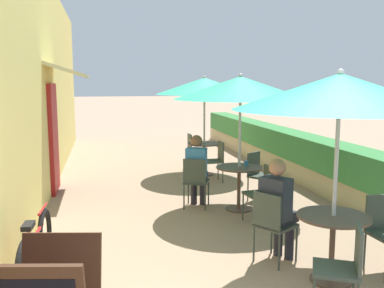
{
  "coord_description": "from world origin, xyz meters",
  "views": [
    {
      "loc": [
        -1.45,
        -2.45,
        2.14
      ],
      "look_at": [
        0.15,
        5.15,
        1.0
      ],
      "focal_mm": 40.0,
      "sensor_mm": 36.0,
      "label": 1
    }
  ],
  "objects": [
    {
      "name": "coffee_cup_mid",
      "position": [
        0.89,
        4.24,
        0.78
      ],
      "size": [
        0.07,
        0.07,
        0.09
      ],
      "color": "teal",
      "rests_on": "patio_table_mid"
    },
    {
      "name": "patio_table_near",
      "position": [
        0.91,
        1.51,
        0.53
      ],
      "size": [
        0.77,
        0.77,
        0.74
      ],
      "color": "brown",
      "rests_on": "ground_plane"
    },
    {
      "name": "planter_hedge",
      "position": [
        2.75,
        6.75,
        0.54
      ],
      "size": [
        0.6,
        12.69,
        1.01
      ],
      "color": "tan",
      "rests_on": "ground_plane"
    },
    {
      "name": "cafe_facade_wall",
      "position": [
        -2.54,
        6.71,
        2.09
      ],
      "size": [
        0.98,
        13.69,
        4.2
      ],
      "color": "#E0CC6B",
      "rests_on": "ground_plane"
    },
    {
      "name": "cafe_chair_mid_left",
      "position": [
        0.06,
        4.42,
        0.52
      ],
      "size": [
        0.52,
        0.52,
        0.87
      ],
      "rotation": [
        0.0,
        0.0,
        5.88
      ],
      "color": "#384238",
      "rests_on": "ground_plane"
    },
    {
      "name": "patio_umbrella_mid",
      "position": [
        0.75,
        4.21,
        2.04
      ],
      "size": [
        2.2,
        2.2,
        2.27
      ],
      "color": "#B7B7BC",
      "rests_on": "ground_plane"
    },
    {
      "name": "cafe_chair_far_left",
      "position": [
        0.9,
        6.25,
        0.52
      ],
      "size": [
        0.4,
        0.4,
        0.87
      ],
      "rotation": [
        0.0,
        0.0,
        7.87
      ],
      "color": "#384238",
      "rests_on": "ground_plane"
    },
    {
      "name": "seated_patron_mid_left",
      "position": [
        0.1,
        4.52,
        0.69
      ],
      "size": [
        0.45,
        0.49,
        1.25
      ],
      "rotation": [
        0.0,
        0.0,
        5.88
      ],
      "color": "#23232D",
      "rests_on": "ground_plane"
    },
    {
      "name": "cafe_chair_near_right",
      "position": [
        0.46,
        2.08,
        0.52
      ],
      "size": [
        0.55,
        0.55,
        0.87
      ],
      "rotation": [
        0.0,
        0.0,
        5.28
      ],
      "color": "#384238",
      "rests_on": "ground_plane"
    },
    {
      "name": "patio_umbrella_near",
      "position": [
        0.91,
        1.51,
        2.04
      ],
      "size": [
        2.2,
        2.2,
        2.27
      ],
      "color": "#B7B7BC",
      "rests_on": "ground_plane"
    },
    {
      "name": "patio_umbrella_far",
      "position": [
        0.82,
        6.97,
        2.04
      ],
      "size": [
        2.2,
        2.2,
        2.27
      ],
      "color": "#B7B7BC",
      "rests_on": "ground_plane"
    },
    {
      "name": "cafe_chair_near_back",
      "position": [
        0.65,
        0.83,
        0.52
      ],
      "size": [
        0.54,
        0.54,
        0.87
      ],
      "rotation": [
        0.0,
        0.0,
        7.37
      ],
      "color": "#384238",
      "rests_on": "ground_plane"
    },
    {
      "name": "seated_patron_near_right",
      "position": [
        0.56,
        2.14,
        0.69
      ],
      "size": [
        0.51,
        0.48,
        1.25
      ],
      "rotation": [
        0.0,
        0.0,
        5.28
      ],
      "color": "#23232D",
      "rests_on": "ground_plane"
    },
    {
      "name": "cafe_chair_mid_back",
      "position": [
        1.29,
        4.7,
        0.52
      ],
      "size": [
        0.56,
        0.56,
        0.87
      ],
      "rotation": [
        0.0,
        0.0,
        10.07
      ],
      "color": "#384238",
      "rests_on": "ground_plane"
    },
    {
      "name": "cafe_chair_mid_right",
      "position": [
        0.92,
        3.5,
        0.52
      ],
      "size": [
        0.44,
        0.44,
        0.87
      ],
      "rotation": [
        0.0,
        0.0,
        7.97
      ],
      "color": "#384238",
      "rests_on": "ground_plane"
    },
    {
      "name": "patio_table_mid",
      "position": [
        0.75,
        4.21,
        0.53
      ],
      "size": [
        0.77,
        0.77,
        0.74
      ],
      "color": "brown",
      "rests_on": "ground_plane"
    },
    {
      "name": "bicycle_leaning",
      "position": [
        -2.2,
        2.21,
        0.33
      ],
      "size": [
        0.16,
        1.64,
        0.72
      ],
      "rotation": [
        0.0,
        0.0,
        -0.06
      ],
      "color": "black",
      "rests_on": "ground_plane"
    },
    {
      "name": "patio_table_far",
      "position": [
        0.82,
        6.97,
        0.53
      ],
      "size": [
        0.77,
        0.77,
        0.74
      ],
      "color": "brown",
      "rests_on": "ground_plane"
    },
    {
      "name": "cafe_chair_far_right",
      "position": [
        0.73,
        7.69,
        0.52
      ],
      "size": [
        0.4,
        0.4,
        0.87
      ],
      "rotation": [
        0.0,
        0.0,
        11.01
      ],
      "color": "#384238",
      "rests_on": "ground_plane"
    }
  ]
}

